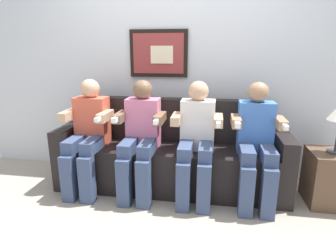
{
  "coord_description": "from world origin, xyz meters",
  "views": [
    {
      "loc": [
        0.41,
        -2.35,
        1.38
      ],
      "look_at": [
        0.0,
        0.15,
        0.7
      ],
      "focal_mm": 30.04,
      "sensor_mm": 36.0,
      "label": 1
    }
  ],
  "objects_px": {
    "person_leftmost": "(88,132)",
    "side_table_right": "(330,178)",
    "couch": "(171,158)",
    "person_rightmost": "(256,140)",
    "person_left_center": "(141,134)",
    "person_right_center": "(197,137)"
  },
  "relations": [
    {
      "from": "person_leftmost",
      "to": "side_table_right",
      "type": "height_order",
      "value": "person_leftmost"
    },
    {
      "from": "person_leftmost",
      "to": "side_table_right",
      "type": "distance_m",
      "value": 2.33
    },
    {
      "from": "couch",
      "to": "person_rightmost",
      "type": "relative_size",
      "value": 2.07
    },
    {
      "from": "person_rightmost",
      "to": "person_left_center",
      "type": "bearing_deg",
      "value": 180.0
    },
    {
      "from": "person_left_center",
      "to": "side_table_right",
      "type": "distance_m",
      "value": 1.8
    },
    {
      "from": "couch",
      "to": "person_right_center",
      "type": "height_order",
      "value": "person_right_center"
    },
    {
      "from": "couch",
      "to": "person_rightmost",
      "type": "height_order",
      "value": "person_rightmost"
    },
    {
      "from": "person_leftmost",
      "to": "person_rightmost",
      "type": "bearing_deg",
      "value": -0.02
    },
    {
      "from": "couch",
      "to": "person_rightmost",
      "type": "xyz_separation_m",
      "value": [
        0.81,
        -0.17,
        0.29
      ]
    },
    {
      "from": "couch",
      "to": "person_left_center",
      "type": "height_order",
      "value": "person_left_center"
    },
    {
      "from": "person_left_center",
      "to": "person_rightmost",
      "type": "distance_m",
      "value": 1.08
    },
    {
      "from": "person_leftmost",
      "to": "person_right_center",
      "type": "xyz_separation_m",
      "value": [
        1.08,
        0.0,
        0.0
      ]
    },
    {
      "from": "side_table_right",
      "to": "person_right_center",
      "type": "bearing_deg",
      "value": -177.16
    },
    {
      "from": "person_left_center",
      "to": "side_table_right",
      "type": "xyz_separation_m",
      "value": [
        1.77,
        0.06,
        -0.36
      ]
    },
    {
      "from": "person_leftmost",
      "to": "person_left_center",
      "type": "height_order",
      "value": "same"
    },
    {
      "from": "person_right_center",
      "to": "person_left_center",
      "type": "bearing_deg",
      "value": -179.95
    },
    {
      "from": "person_rightmost",
      "to": "person_right_center",
      "type": "bearing_deg",
      "value": 179.95
    },
    {
      "from": "person_leftmost",
      "to": "person_rightmost",
      "type": "xyz_separation_m",
      "value": [
        1.61,
        -0.0,
        0.0
      ]
    },
    {
      "from": "person_leftmost",
      "to": "person_right_center",
      "type": "distance_m",
      "value": 1.08
    },
    {
      "from": "person_left_center",
      "to": "person_right_center",
      "type": "xyz_separation_m",
      "value": [
        0.54,
        0.0,
        -0.0
      ]
    },
    {
      "from": "person_rightmost",
      "to": "side_table_right",
      "type": "distance_m",
      "value": 0.78
    },
    {
      "from": "couch",
      "to": "side_table_right",
      "type": "distance_m",
      "value": 1.5
    }
  ]
}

